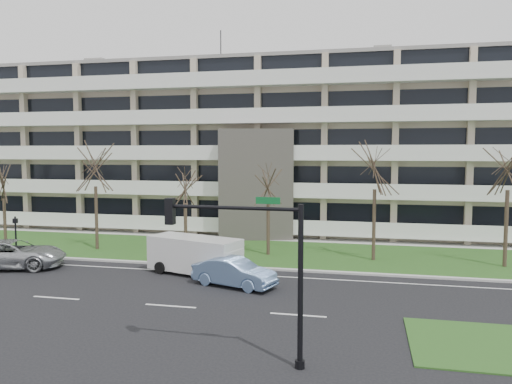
% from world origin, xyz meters
% --- Properties ---
extents(ground, '(160.00, 160.00, 0.00)m').
position_xyz_m(ground, '(0.00, 0.00, 0.00)').
color(ground, black).
rests_on(ground, ground).
extents(grass_verge, '(90.00, 10.00, 0.06)m').
position_xyz_m(grass_verge, '(0.00, 13.00, 0.03)').
color(grass_verge, '#254B19').
rests_on(grass_verge, ground).
extents(curb, '(90.00, 0.35, 0.12)m').
position_xyz_m(curb, '(0.00, 8.00, 0.06)').
color(curb, '#B2B2AD').
rests_on(curb, ground).
extents(sidewalk, '(90.00, 2.00, 0.08)m').
position_xyz_m(sidewalk, '(0.00, 18.50, 0.04)').
color(sidewalk, '#B2B2AD').
rests_on(sidewalk, ground).
extents(grass_median, '(7.00, 5.00, 0.06)m').
position_xyz_m(grass_median, '(14.00, -2.00, 0.03)').
color(grass_median, '#254B19').
rests_on(grass_median, ground).
extents(lane_edge_line, '(90.00, 0.12, 0.01)m').
position_xyz_m(lane_edge_line, '(0.00, 6.50, 0.01)').
color(lane_edge_line, white).
rests_on(lane_edge_line, ground).
extents(apartment_building, '(60.50, 15.10, 18.75)m').
position_xyz_m(apartment_building, '(-0.01, 25.32, 7.61)').
color(apartment_building, beige).
rests_on(apartment_building, ground).
extents(silver_pickup, '(6.83, 4.51, 1.75)m').
position_xyz_m(silver_pickup, '(-12.45, 5.05, 0.87)').
color(silver_pickup, '#B3B6BB').
rests_on(silver_pickup, ground).
extents(blue_sedan, '(4.88, 2.95, 1.52)m').
position_xyz_m(blue_sedan, '(2.03, 3.96, 0.76)').
color(blue_sedan, '#7597CB').
rests_on(blue_sedan, ground).
extents(white_van, '(5.95, 3.70, 2.17)m').
position_xyz_m(white_van, '(-0.88, 6.07, 1.30)').
color(white_van, silver).
rests_on(white_van, ground).
extents(traffic_signal, '(4.93, 0.44, 5.70)m').
position_xyz_m(traffic_signal, '(5.16, -5.30, 3.69)').
color(traffic_signal, black).
rests_on(traffic_signal, ground).
extents(pedestrian_signal, '(0.30, 0.25, 2.91)m').
position_xyz_m(pedestrian_signal, '(-13.84, 7.17, 1.85)').
color(pedestrian_signal, black).
rests_on(pedestrian_signal, ground).
extents(tree_1, '(3.19, 3.19, 6.38)m').
position_xyz_m(tree_1, '(-18.36, 11.70, 4.96)').
color(tree_1, '#382B21').
rests_on(tree_1, ground).
extents(tree_2, '(4.16, 4.16, 8.32)m').
position_xyz_m(tree_2, '(-10.41, 11.46, 6.47)').
color(tree_2, '#382B21').
rests_on(tree_2, ground).
extents(tree_3, '(3.20, 3.20, 6.40)m').
position_xyz_m(tree_3, '(-3.51, 11.44, 4.97)').
color(tree_3, '#382B21').
rests_on(tree_3, ground).
extents(tree_4, '(3.40, 3.40, 6.79)m').
position_xyz_m(tree_4, '(2.27, 12.15, 5.27)').
color(tree_4, '#382B21').
rests_on(tree_4, ground).
extents(tree_5, '(4.22, 4.22, 8.45)m').
position_xyz_m(tree_5, '(9.38, 12.00, 6.57)').
color(tree_5, '#382B21').
rests_on(tree_5, ground).
extents(tree_6, '(4.31, 4.31, 8.62)m').
position_xyz_m(tree_6, '(17.34, 11.80, 6.71)').
color(tree_6, '#382B21').
rests_on(tree_6, ground).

